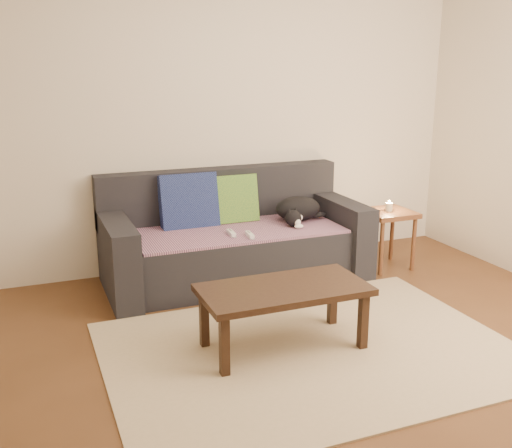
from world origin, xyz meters
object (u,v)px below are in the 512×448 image
at_px(cat, 298,210).
at_px(side_table, 388,221).
at_px(wii_remote_a, 231,233).
at_px(wii_remote_b, 250,235).
at_px(coffee_table, 284,294).
at_px(sofa, 234,242).

bearing_deg(cat, side_table, -35.07).
distance_m(cat, side_table, 0.80).
relative_size(wii_remote_a, wii_remote_b, 1.00).
xyz_separation_m(cat, wii_remote_a, (-0.66, -0.20, -0.08)).
relative_size(wii_remote_a, coffee_table, 0.15).
bearing_deg(wii_remote_a, sofa, -20.04).
relative_size(side_table, coffee_table, 0.49).
xyz_separation_m(wii_remote_a, coffee_table, (-0.05, -1.09, -0.09)).
relative_size(sofa, coffee_table, 2.04).
height_order(wii_remote_a, wii_remote_b, same).
bearing_deg(side_table, wii_remote_a, 179.41).
bearing_deg(coffee_table, cat, 61.12).
relative_size(sofa, side_table, 4.16).
relative_size(sofa, cat, 4.31).
bearing_deg(wii_remote_a, cat, -70.13).
bearing_deg(sofa, cat, -3.11).
xyz_separation_m(wii_remote_b, coffee_table, (-0.16, -0.99, -0.09)).
xyz_separation_m(side_table, coffee_table, (-1.47, -1.08, -0.06)).
height_order(wii_remote_a, coffee_table, wii_remote_a).
relative_size(sofa, wii_remote_b, 14.00).
relative_size(cat, wii_remote_a, 3.25).
xyz_separation_m(sofa, wii_remote_b, (0.02, -0.33, 0.15)).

